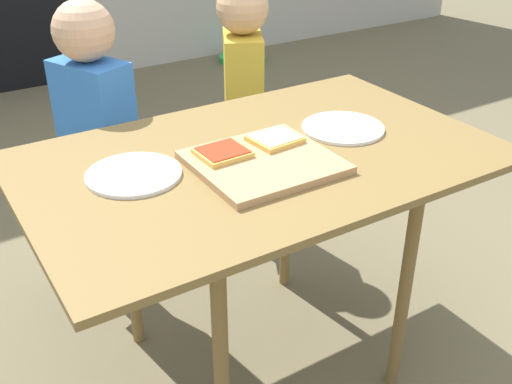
# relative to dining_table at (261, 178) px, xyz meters

# --- Properties ---
(ground_plane) EXTENTS (16.00, 16.00, 0.00)m
(ground_plane) POSITION_rel_dining_table_xyz_m (0.00, 0.00, -0.66)
(ground_plane) COLOR #6D6246
(dining_table) EXTENTS (1.23, 0.78, 0.72)m
(dining_table) POSITION_rel_dining_table_xyz_m (0.00, 0.00, 0.00)
(dining_table) COLOR brown
(dining_table) RESTS_ON ground
(cutting_board) EXTENTS (0.34, 0.32, 0.02)m
(cutting_board) POSITION_rel_dining_table_xyz_m (-0.03, -0.06, 0.08)
(cutting_board) COLOR tan
(cutting_board) RESTS_ON dining_table
(pizza_slice_far_left) EXTENTS (0.13, 0.12, 0.02)m
(pizza_slice_far_left) POSITION_rel_dining_table_xyz_m (-0.11, 0.01, 0.10)
(pizza_slice_far_left) COLOR #E7B34F
(pizza_slice_far_left) RESTS_ON cutting_board
(pizza_slice_far_right) EXTENTS (0.13, 0.12, 0.02)m
(pizza_slice_far_right) POSITION_rel_dining_table_xyz_m (0.05, 0.01, 0.10)
(pizza_slice_far_right) COLOR #E7B34F
(pizza_slice_far_right) RESTS_ON cutting_board
(plate_white_right) EXTENTS (0.23, 0.23, 0.01)m
(plate_white_right) POSITION_rel_dining_table_xyz_m (0.28, 0.01, 0.07)
(plate_white_right) COLOR white
(plate_white_right) RESTS_ON dining_table
(plate_white_left) EXTENTS (0.23, 0.23, 0.01)m
(plate_white_left) POSITION_rel_dining_table_xyz_m (-0.33, 0.06, 0.07)
(plate_white_left) COLOR white
(plate_white_left) RESTS_ON dining_table
(child_left) EXTENTS (0.22, 0.28, 1.04)m
(child_left) POSITION_rel_dining_table_xyz_m (-0.25, 0.59, -0.05)
(child_left) COLOR #492945
(child_left) RESTS_ON ground
(child_right) EXTENTS (0.23, 0.28, 1.02)m
(child_right) POSITION_rel_dining_table_xyz_m (0.37, 0.71, -0.06)
(child_right) COLOR #234D51
(child_right) RESTS_ON ground
(garden_hose_coil) EXTENTS (0.35, 0.35, 0.04)m
(garden_hose_coil) POSITION_rel_dining_table_xyz_m (1.57, 2.75, -0.63)
(garden_hose_coil) COLOR green
(garden_hose_coil) RESTS_ON ground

